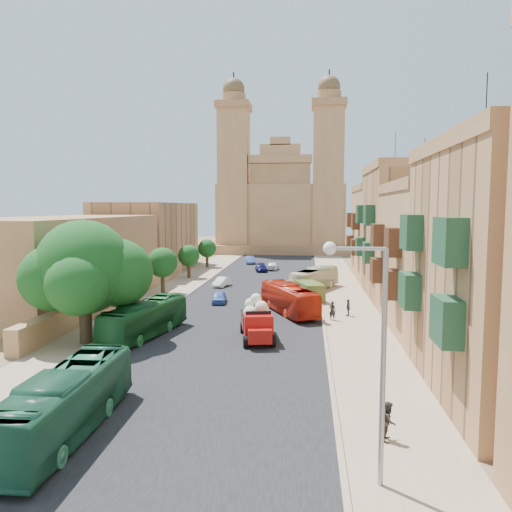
% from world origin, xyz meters
% --- Properties ---
extents(ground, '(260.00, 260.00, 0.00)m').
position_xyz_m(ground, '(0.00, 0.00, 0.00)').
color(ground, brown).
extents(road_surface, '(14.00, 140.00, 0.01)m').
position_xyz_m(road_surface, '(0.00, 30.00, 0.01)').
color(road_surface, black).
rests_on(road_surface, ground).
extents(sidewalk_east, '(5.00, 140.00, 0.01)m').
position_xyz_m(sidewalk_east, '(9.50, 30.00, 0.01)').
color(sidewalk_east, '#9B8065').
rests_on(sidewalk_east, ground).
extents(sidewalk_west, '(5.00, 140.00, 0.01)m').
position_xyz_m(sidewalk_west, '(-9.50, 30.00, 0.01)').
color(sidewalk_west, '#9B8065').
rests_on(sidewalk_west, ground).
extents(kerb_east, '(0.25, 140.00, 0.12)m').
position_xyz_m(kerb_east, '(7.00, 30.00, 0.06)').
color(kerb_east, '#9B8065').
rests_on(kerb_east, ground).
extents(kerb_west, '(0.25, 140.00, 0.12)m').
position_xyz_m(kerb_west, '(-7.00, 30.00, 0.06)').
color(kerb_west, '#9B8065').
rests_on(kerb_west, ground).
extents(townhouse_b, '(9.00, 14.00, 14.90)m').
position_xyz_m(townhouse_b, '(15.95, 11.00, 5.66)').
color(townhouse_b, '#A6754B').
rests_on(townhouse_b, ground).
extents(townhouse_c, '(9.00, 14.00, 17.40)m').
position_xyz_m(townhouse_c, '(15.95, 25.00, 6.91)').
color(townhouse_c, '#B07C50').
rests_on(townhouse_c, ground).
extents(townhouse_d, '(9.00, 14.00, 15.90)m').
position_xyz_m(townhouse_d, '(15.95, 39.00, 6.16)').
color(townhouse_d, '#A6754B').
rests_on(townhouse_d, ground).
extents(west_wall, '(1.00, 40.00, 1.80)m').
position_xyz_m(west_wall, '(-12.50, 20.00, 0.90)').
color(west_wall, '#A6754B').
rests_on(west_wall, ground).
extents(west_building_low, '(10.00, 28.00, 8.40)m').
position_xyz_m(west_building_low, '(-18.00, 18.00, 4.20)').
color(west_building_low, '#936540').
rests_on(west_building_low, ground).
extents(west_building_mid, '(10.00, 22.00, 10.00)m').
position_xyz_m(west_building_mid, '(-18.00, 44.00, 5.00)').
color(west_building_mid, '#B07C50').
rests_on(west_building_mid, ground).
extents(church, '(28.00, 22.50, 36.30)m').
position_xyz_m(church, '(-0.00, 78.61, 9.52)').
color(church, '#A6754B').
rests_on(church, ground).
extents(ficus_tree, '(8.52, 7.84, 8.52)m').
position_xyz_m(ficus_tree, '(-9.42, 4.01, 5.04)').
color(ficus_tree, '#392B1C').
rests_on(ficus_tree, ground).
extents(street_tree_a, '(2.82, 2.82, 4.33)m').
position_xyz_m(street_tree_a, '(-10.00, 12.00, 2.89)').
color(street_tree_a, '#392B1C').
rests_on(street_tree_a, ground).
extents(street_tree_b, '(3.27, 3.27, 5.03)m').
position_xyz_m(street_tree_b, '(-10.00, 24.00, 3.37)').
color(street_tree_b, '#392B1C').
rests_on(street_tree_b, ground).
extents(street_tree_c, '(2.87, 2.87, 4.41)m').
position_xyz_m(street_tree_c, '(-10.00, 36.00, 2.95)').
color(street_tree_c, '#392B1C').
rests_on(street_tree_c, ground).
extents(street_tree_d, '(2.86, 2.86, 4.40)m').
position_xyz_m(street_tree_d, '(-10.00, 48.00, 2.94)').
color(street_tree_d, '#392B1C').
rests_on(street_tree_d, ground).
extents(streetlamp, '(2.11, 0.44, 8.22)m').
position_xyz_m(streetlamp, '(7.72, -12.00, 5.20)').
color(streetlamp, gray).
rests_on(streetlamp, ground).
extents(red_truck, '(3.01, 5.68, 3.17)m').
position_xyz_m(red_truck, '(2.15, 6.09, 1.39)').
color(red_truck, '#A4110C').
rests_on(red_truck, ground).
extents(olive_pickup, '(3.16, 4.76, 1.81)m').
position_xyz_m(olive_pickup, '(5.88, 21.62, 0.88)').
color(olive_pickup, '#4E5D22').
rests_on(olive_pickup, ground).
extents(bus_green_south, '(2.45, 9.76, 2.71)m').
position_xyz_m(bus_green_south, '(-4.13, -9.52, 1.35)').
color(bus_green_south, '#215D40').
rests_on(bus_green_south, ground).
extents(bus_green_north, '(4.02, 9.64, 2.61)m').
position_xyz_m(bus_green_north, '(-5.99, 6.05, 1.31)').
color(bus_green_north, '#195A27').
rests_on(bus_green_north, ground).
extents(bus_red_east, '(5.70, 9.33, 2.57)m').
position_xyz_m(bus_red_east, '(4.05, 15.18, 1.29)').
color(bus_red_east, red).
rests_on(bus_red_east, ground).
extents(bus_cream_east, '(5.73, 9.13, 2.53)m').
position_xyz_m(bus_cream_east, '(6.50, 28.08, 1.26)').
color(bus_cream_east, beige).
rests_on(bus_cream_east, ground).
extents(car_blue_a, '(1.65, 3.40, 1.12)m').
position_xyz_m(car_blue_a, '(-2.93, 19.25, 0.56)').
color(car_blue_a, '#496CC6').
rests_on(car_blue_a, ground).
extents(car_white_a, '(1.85, 3.49, 1.09)m').
position_xyz_m(car_white_a, '(-4.42, 29.28, 0.55)').
color(car_white_a, white).
rests_on(car_white_a, ground).
extents(car_cream, '(3.11, 5.37, 1.41)m').
position_xyz_m(car_cream, '(4.11, 26.33, 0.70)').
color(car_cream, beige).
rests_on(car_cream, ground).
extents(car_dkblue, '(2.23, 4.12, 1.13)m').
position_xyz_m(car_dkblue, '(-1.09, 43.66, 0.57)').
color(car_dkblue, '#0B0D3F').
rests_on(car_dkblue, ground).
extents(car_white_b, '(1.71, 3.71, 1.23)m').
position_xyz_m(car_white_b, '(0.50, 45.63, 0.62)').
color(car_white_b, white).
rests_on(car_white_b, ground).
extents(car_blue_b, '(1.97, 3.96, 1.25)m').
position_xyz_m(car_blue_b, '(-3.91, 53.60, 0.62)').
color(car_blue_b, '#3B55A6').
rests_on(car_blue_b, ground).
extents(pedestrian_a, '(0.68, 0.57, 1.60)m').
position_xyz_m(pedestrian_a, '(7.76, 12.80, 0.80)').
color(pedestrian_a, black).
rests_on(pedestrian_a, ground).
extents(pedestrian_b, '(0.79, 0.91, 1.59)m').
position_xyz_m(pedestrian_b, '(8.98, -8.63, 0.79)').
color(pedestrian_b, '#2F2A26').
rests_on(pedestrian_b, ground).
extents(pedestrian_c, '(0.48, 0.91, 1.47)m').
position_xyz_m(pedestrian_c, '(9.18, 14.55, 0.74)').
color(pedestrian_c, '#3C3B3F').
rests_on(pedestrian_c, ground).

